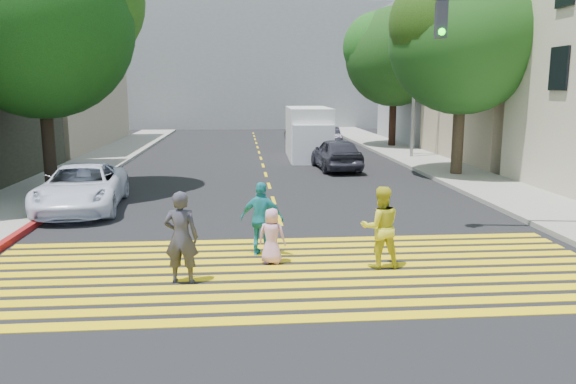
{
  "coord_description": "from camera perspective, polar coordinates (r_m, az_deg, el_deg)",
  "views": [
    {
      "loc": [
        -1.1,
        -10.02,
        3.81
      ],
      "look_at": [
        0.0,
        3.0,
        1.4
      ],
      "focal_mm": 35.0,
      "sensor_mm": 36.0,
      "label": 1
    }
  ],
  "objects": [
    {
      "name": "building_right_grey",
      "position": [
        43.16,
        17.45,
        11.55
      ],
      "size": [
        10.0,
        10.0,
        10.0
      ],
      "primitive_type": "cube",
      "color": "gray",
      "rests_on": "ground"
    },
    {
      "name": "street_lamp",
      "position": [
        31.48,
        12.44,
        13.3
      ],
      "size": [
        2.17,
        0.43,
        9.6
      ],
      "rotation": [
        0.0,
        0.0,
        -0.1
      ],
      "color": "gray",
      "rests_on": "ground"
    },
    {
      "name": "sidewalk_left",
      "position": [
        33.08,
        -17.75,
        3.46
      ],
      "size": [
        3.0,
        40.0,
        0.15
      ],
      "primitive_type": "cube",
      "color": "gray",
      "rests_on": "ground"
    },
    {
      "name": "crosswalk",
      "position": [
        11.97,
        0.7,
        -8.08
      ],
      "size": [
        13.4,
        5.3,
        0.01
      ],
      "color": "yellow",
      "rests_on": "ground"
    },
    {
      "name": "traffic_signal",
      "position": [
        16.0,
        25.49,
        10.85
      ],
      "size": [
        4.4,
        0.84,
        6.49
      ],
      "rotation": [
        0.0,
        0.0,
        -0.14
      ],
      "color": "black",
      "rests_on": "ground"
    },
    {
      "name": "tree_left",
      "position": [
        22.25,
        -23.77,
        16.19
      ],
      "size": [
        8.57,
        8.55,
        9.44
      ],
      "rotation": [
        0.0,
        0.0,
        0.39
      ],
      "color": "black",
      "rests_on": "ground"
    },
    {
      "name": "silver_car",
      "position": [
        40.84,
        1.59,
        6.08
      ],
      "size": [
        2.74,
        5.15,
        1.42
      ],
      "primitive_type": "imported",
      "rotation": [
        0.0,
        0.0,
        3.3
      ],
      "color": "#A2A2A2",
      "rests_on": "ground"
    },
    {
      "name": "pedestrian_woman",
      "position": [
        12.22,
        9.37,
        -3.53
      ],
      "size": [
        0.89,
        0.7,
        1.77
      ],
      "primitive_type": "imported",
      "rotation": [
        0.0,
        0.0,
        3.18
      ],
      "color": "yellow",
      "rests_on": "ground"
    },
    {
      "name": "pedestrian_child",
      "position": [
        12.37,
        -1.66,
        -4.49
      ],
      "size": [
        0.7,
        0.57,
        1.24
      ],
      "primitive_type": "imported",
      "rotation": [
        0.0,
        0.0,
        2.82
      ],
      "color": "#D797BE",
      "rests_on": "ground"
    },
    {
      "name": "backdrop_block",
      "position": [
        58.08,
        -3.82,
        12.58
      ],
      "size": [
        30.0,
        8.0,
        12.0
      ],
      "primitive_type": "cube",
      "color": "gray",
      "rests_on": "ground"
    },
    {
      "name": "curb_red",
      "position": [
        17.45,
        -24.15,
        -2.83
      ],
      "size": [
        0.2,
        8.0,
        0.16
      ],
      "primitive_type": "cube",
      "color": "maroon",
      "rests_on": "ground"
    },
    {
      "name": "pedestrian_man",
      "position": [
        11.28,
        -10.8,
        -4.54
      ],
      "size": [
        0.73,
        0.53,
        1.86
      ],
      "primitive_type": "imported",
      "rotation": [
        0.0,
        0.0,
        3.01
      ],
      "color": "#35333F",
      "rests_on": "ground"
    },
    {
      "name": "sidewalk_right",
      "position": [
        27.06,
        16.02,
        2.1
      ],
      "size": [
        3.0,
        60.0,
        0.15
      ],
      "primitive_type": "cube",
      "color": "gray",
      "rests_on": "ground"
    },
    {
      "name": "ground",
      "position": [
        10.78,
        1.36,
        -10.25
      ],
      "size": [
        120.0,
        120.0,
        0.0
      ],
      "primitive_type": "plane",
      "color": "black"
    },
    {
      "name": "building_right_tan",
      "position": [
        33.21,
        24.71,
        11.56
      ],
      "size": [
        10.0,
        10.0,
        10.0
      ],
      "primitive_type": "cube",
      "color": "tan",
      "rests_on": "ground"
    },
    {
      "name": "building_left_tan",
      "position": [
        40.86,
        -26.74,
        11.02
      ],
      "size": [
        12.0,
        16.0,
        10.0
      ],
      "primitive_type": "cube",
      "color": "tan",
      "rests_on": "ground"
    },
    {
      "name": "tree_right_far",
      "position": [
        37.58,
        10.92,
        13.85
      ],
      "size": [
        8.0,
        7.65,
        9.13
      ],
      "rotation": [
        0.0,
        0.0,
        -0.25
      ],
      "color": "black",
      "rests_on": "ground"
    },
    {
      "name": "tree_right_near",
      "position": [
        25.68,
        17.54,
        15.26
      ],
      "size": [
        7.36,
        7.03,
        9.13
      ],
      "rotation": [
        0.0,
        0.0,
        0.13
      ],
      "color": "black",
      "rests_on": "ground"
    },
    {
      "name": "lane_line",
      "position": [
        32.76,
        -2.87,
        3.76
      ],
      "size": [
        0.12,
        34.4,
        0.01
      ],
      "color": "yellow",
      "rests_on": "ground"
    },
    {
      "name": "white_van",
      "position": [
        31.09,
        2.12,
        5.86
      ],
      "size": [
        2.4,
        5.99,
        2.8
      ],
      "rotation": [
        0.0,
        0.0,
        -0.03
      ],
      "color": "silver",
      "rests_on": "ground"
    },
    {
      "name": "dark_car_near",
      "position": [
        26.82,
        4.93,
        3.9
      ],
      "size": [
        2.07,
        4.62,
        1.54
      ],
      "primitive_type": "imported",
      "rotation": [
        0.0,
        0.0,
        3.2
      ],
      "color": "#24232D",
      "rests_on": "ground"
    },
    {
      "name": "pedestrian_extra",
      "position": [
        12.92,
        -2.66,
        -2.76
      ],
      "size": [
        1.08,
        0.66,
        1.72
      ],
      "primitive_type": "imported",
      "rotation": [
        0.0,
        0.0,
        2.88
      ],
      "color": "teal",
      "rests_on": "ground"
    },
    {
      "name": "dark_car_parked",
      "position": [
        38.63,
        4.21,
        5.68
      ],
      "size": [
        1.37,
        3.78,
        1.24
      ],
      "primitive_type": "imported",
      "rotation": [
        0.0,
        0.0,
        -0.01
      ],
      "color": "black",
      "rests_on": "ground"
    },
    {
      "name": "white_sedan",
      "position": [
        18.97,
        -20.21,
        0.42
      ],
      "size": [
        2.79,
        5.36,
        1.44
      ],
      "primitive_type": "imported",
      "rotation": [
        0.0,
        0.0,
        0.08
      ],
      "color": "white",
      "rests_on": "ground"
    }
  ]
}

